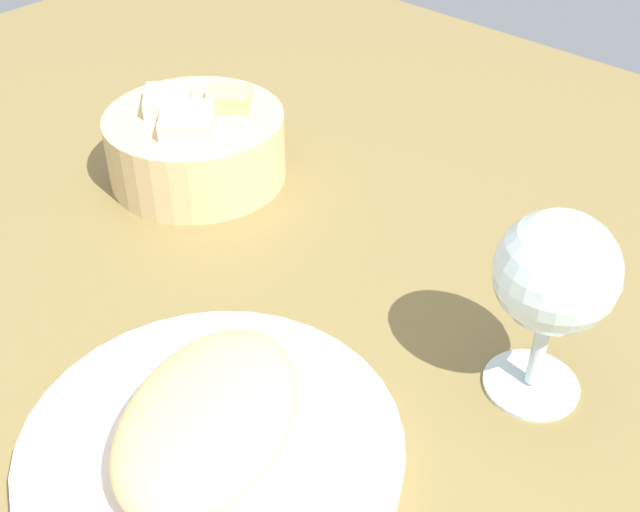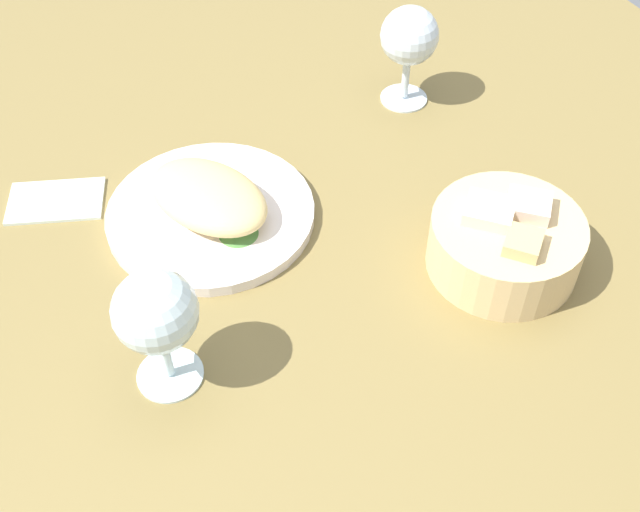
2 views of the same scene
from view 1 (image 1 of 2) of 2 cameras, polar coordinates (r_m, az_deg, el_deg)
ground_plane at (r=56.99cm, az=-11.79°, el=-10.70°), size 140.00×140.00×2.00cm
plate at (r=52.00cm, az=-7.99°, el=-13.44°), size 23.89×23.89×1.40cm
omelette at (r=49.91cm, az=-8.26°, el=-11.46°), size 18.21×15.42×4.08cm
lettuce_garnish at (r=54.05cm, az=-4.63°, el=-8.53°), size 4.50×4.50×1.14cm
bread_basket at (r=76.16cm, az=-8.70°, el=7.80°), size 16.32×16.32×7.98cm
wine_glass_near at (r=51.71cm, az=16.13°, el=-1.55°), size 7.84×7.84×13.89cm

